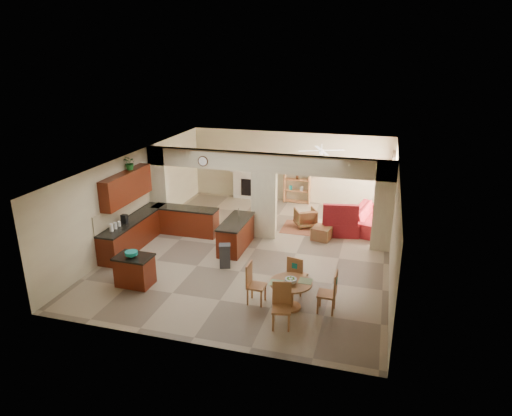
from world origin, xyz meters
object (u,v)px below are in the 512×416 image
(sofa, at_px, (370,217))
(dining_table, at_px, (291,290))
(armchair, at_px, (305,218))
(kitchen_island, at_px, (135,270))

(sofa, bearing_deg, dining_table, 175.61)
(sofa, xyz_separation_m, armchair, (-2.16, -0.54, -0.04))
(kitchen_island, distance_m, dining_table, 4.13)
(kitchen_island, bearing_deg, armchair, 57.74)
(kitchen_island, relative_size, sofa, 0.39)
(kitchen_island, bearing_deg, dining_table, 0.92)
(dining_table, height_order, armchair, dining_table)
(dining_table, xyz_separation_m, armchair, (-0.59, 5.38, -0.15))
(armchair, bearing_deg, dining_table, 68.84)
(dining_table, xyz_separation_m, sofa, (1.57, 5.91, -0.11))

